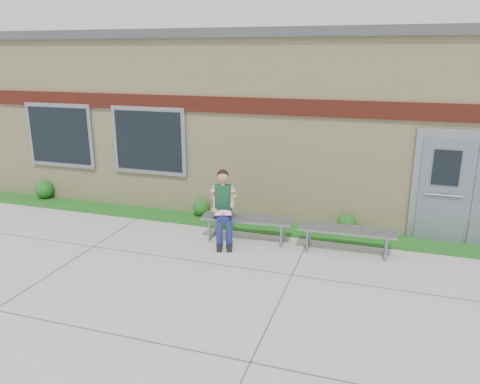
% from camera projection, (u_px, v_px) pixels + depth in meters
% --- Properties ---
extents(ground, '(80.00, 80.00, 0.00)m').
position_uv_depth(ground, '(228.00, 280.00, 7.92)').
color(ground, '#9E9E99').
rests_on(ground, ground).
extents(grass_strip, '(16.00, 0.80, 0.02)m').
position_uv_depth(grass_strip, '(267.00, 227.00, 10.29)').
color(grass_strip, '#134913').
rests_on(grass_strip, ground).
extents(school_building, '(16.20, 6.22, 4.20)m').
position_uv_depth(school_building, '(300.00, 113.00, 12.78)').
color(school_building, beige).
rests_on(school_building, ground).
extents(bench_left, '(1.87, 0.64, 0.48)m').
position_uv_depth(bench_left, '(247.00, 223.00, 9.51)').
color(bench_left, gray).
rests_on(bench_left, ground).
extents(bench_right, '(1.83, 0.56, 0.47)m').
position_uv_depth(bench_right, '(347.00, 234.00, 8.92)').
color(bench_right, gray).
rests_on(bench_right, ground).
extents(girl, '(0.66, 0.93, 1.47)m').
position_uv_depth(girl, '(223.00, 206.00, 9.34)').
color(girl, navy).
rests_on(girl, ground).
extents(shrub_west, '(0.47, 0.47, 0.47)m').
position_uv_depth(shrub_west, '(44.00, 190.00, 12.25)').
color(shrub_west, '#134913').
rests_on(shrub_west, grass_strip).
extents(shrub_mid, '(0.40, 0.40, 0.40)m').
position_uv_depth(shrub_mid, '(201.00, 207.00, 10.95)').
color(shrub_mid, '#134913').
rests_on(shrub_mid, grass_strip).
extents(shrub_east, '(0.39, 0.39, 0.39)m').
position_uv_depth(shrub_east, '(346.00, 223.00, 9.96)').
color(shrub_east, '#134913').
rests_on(shrub_east, grass_strip).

